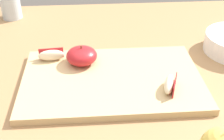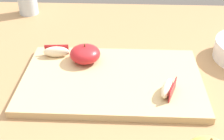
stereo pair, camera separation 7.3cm
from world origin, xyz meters
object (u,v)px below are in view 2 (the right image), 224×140
cutting_board (112,80)px  apple_half_skin_up (85,54)px  apple_wedge_near_knife (56,52)px  apple_wedge_front (168,88)px

cutting_board → apple_half_skin_up: bearing=136.4°
apple_wedge_near_knife → apple_wedge_front: (0.28, -0.15, 0.00)m
cutting_board → apple_wedge_near_knife: size_ratio=6.28×
apple_half_skin_up → cutting_board: bearing=-43.6°
cutting_board → apple_wedge_front: size_ratio=6.12×
apple_half_skin_up → apple_wedge_near_knife: size_ratio=1.15×
apple_wedge_near_knife → apple_wedge_front: 0.32m
cutting_board → apple_wedge_front: 0.14m
apple_half_skin_up → apple_wedge_near_knife: bearing=165.5°
cutting_board → apple_wedge_front: (0.13, -0.06, 0.02)m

